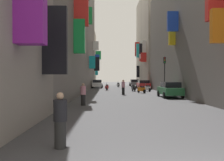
{
  "coord_description": "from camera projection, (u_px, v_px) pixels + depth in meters",
  "views": [
    {
      "loc": [
        -1.99,
        -4.08,
        1.98
      ],
      "look_at": [
        -1.58,
        23.86,
        1.6
      ],
      "focal_mm": 41.49,
      "sensor_mm": 36.0,
      "label": 1
    }
  ],
  "objects": [
    {
      "name": "ground_plane",
      "position": [
        123.0,
        92.0,
        34.13
      ],
      "size": [
        140.0,
        140.0,
        0.0
      ],
      "primitive_type": "plane",
      "color": "#424244"
    },
    {
      "name": "building_left_mid_a",
      "position": [
        58.0,
        14.0,
        31.05
      ],
      "size": [
        7.33,
        34.11,
        19.05
      ],
      "color": "slate",
      "rests_on": "ground"
    },
    {
      "name": "building_left_mid_b",
      "position": [
        79.0,
        40.0,
        52.45
      ],
      "size": [
        7.14,
        8.69,
        19.11
      ],
      "color": "slate",
      "rests_on": "ground"
    },
    {
      "name": "building_left_mid_c",
      "position": [
        83.0,
        59.0,
        60.38
      ],
      "size": [
        7.28,
        7.09,
        12.27
      ],
      "color": "#BCB29E",
      "rests_on": "ground"
    },
    {
      "name": "building_right_mid_a",
      "position": [
        202.0,
        28.0,
        27.35
      ],
      "size": [
        7.38,
        30.66,
        14.31
      ],
      "color": "slate",
      "rests_on": "ground"
    },
    {
      "name": "building_right_mid_c",
      "position": [
        161.0,
        33.0,
        49.05
      ],
      "size": [
        7.26,
        8.42,
        20.59
      ],
      "color": "#B2A899",
      "rests_on": "ground"
    },
    {
      "name": "building_right_far",
      "position": [
        152.0,
        43.0,
        58.69
      ],
      "size": [
        7.03,
        10.86,
        19.25
      ],
      "color": "#9E9384",
      "rests_on": "ground"
    },
    {
      "name": "parked_car_grey",
      "position": [
        134.0,
        83.0,
        56.14
      ],
      "size": [
        1.97,
        4.19,
        1.47
      ],
      "color": "slate",
      "rests_on": "ground"
    },
    {
      "name": "parked_car_white",
      "position": [
        97.0,
        84.0,
        47.31
      ],
      "size": [
        1.91,
        4.34,
        1.48
      ],
      "color": "white",
      "rests_on": "ground"
    },
    {
      "name": "parked_car_green",
      "position": [
        170.0,
        89.0,
        25.04
      ],
      "size": [
        1.87,
        4.22,
        1.5
      ],
      "color": "#236638",
      "rests_on": "ground"
    },
    {
      "name": "parked_car_red",
      "position": [
        143.0,
        84.0,
        42.81
      ],
      "size": [
        2.02,
        4.47,
        1.45
      ],
      "color": "#B21E1E",
      "rests_on": "ground"
    },
    {
      "name": "scooter_orange",
      "position": [
        141.0,
        89.0,
        32.03
      ],
      "size": [
        0.85,
        1.88,
        1.13
      ],
      "color": "orange",
      "rests_on": "ground"
    },
    {
      "name": "scooter_silver",
      "position": [
        118.0,
        85.0,
        50.89
      ],
      "size": [
        0.57,
        1.84,
        1.13
      ],
      "color": "#ADADB2",
      "rests_on": "ground"
    },
    {
      "name": "scooter_black",
      "position": [
        134.0,
        88.0,
        35.88
      ],
      "size": [
        0.58,
        1.81,
        1.13
      ],
      "color": "black",
      "rests_on": "ground"
    },
    {
      "name": "scooter_white",
      "position": [
        147.0,
        88.0,
        35.52
      ],
      "size": [
        0.79,
        1.75,
        1.13
      ],
      "color": "silver",
      "rests_on": "ground"
    },
    {
      "name": "scooter_red",
      "position": [
        107.0,
        87.0,
        38.88
      ],
      "size": [
        0.54,
        1.76,
        1.13
      ],
      "color": "red",
      "rests_on": "ground"
    },
    {
      "name": "pedestrian_crossing",
      "position": [
        60.0,
        121.0,
        7.16
      ],
      "size": [
        0.45,
        0.45,
        1.56
      ],
      "color": "#272727",
      "rests_on": "ground"
    },
    {
      "name": "pedestrian_near_left",
      "position": [
        123.0,
        87.0,
        28.75
      ],
      "size": [
        0.53,
        0.53,
        1.69
      ],
      "color": "black",
      "rests_on": "ground"
    },
    {
      "name": "pedestrian_near_right",
      "position": [
        83.0,
        94.0,
        17.94
      ],
      "size": [
        0.53,
        0.53,
        1.56
      ],
      "color": "black",
      "rests_on": "ground"
    },
    {
      "name": "traffic_light_near_corner",
      "position": [
        165.0,
        69.0,
        30.14
      ],
      "size": [
        0.26,
        0.34,
        4.32
      ],
      "color": "#2D2D2D",
      "rests_on": "ground"
    }
  ]
}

